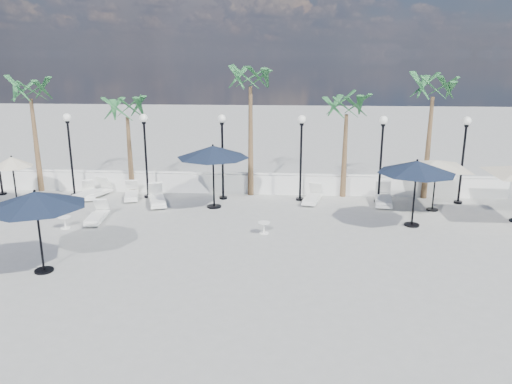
# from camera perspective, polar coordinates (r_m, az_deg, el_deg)

# --- Properties ---
(ground) EXTENTS (100.00, 100.00, 0.00)m
(ground) POSITION_cam_1_polar(r_m,az_deg,el_deg) (16.83, -6.70, -6.95)
(ground) COLOR #999994
(ground) RESTS_ON ground
(balustrade) EXTENTS (26.00, 0.30, 1.01)m
(balustrade) POSITION_cam_1_polar(r_m,az_deg,el_deg) (23.73, -3.46, 0.99)
(balustrade) COLOR white
(balustrade) RESTS_ON ground
(lamppost_1) EXTENTS (0.36, 0.36, 3.84)m
(lamppost_1) POSITION_cam_1_polar(r_m,az_deg,el_deg) (24.28, -20.54, 5.25)
(lamppost_1) COLOR black
(lamppost_1) RESTS_ON ground
(lamppost_2) EXTENTS (0.36, 0.36, 3.84)m
(lamppost_2) POSITION_cam_1_polar(r_m,az_deg,el_deg) (23.06, -12.56, 5.37)
(lamppost_2) COLOR black
(lamppost_2) RESTS_ON ground
(lamppost_3) EXTENTS (0.36, 0.36, 3.84)m
(lamppost_3) POSITION_cam_1_polar(r_m,az_deg,el_deg) (22.33, -3.87, 5.38)
(lamppost_3) COLOR black
(lamppost_3) RESTS_ON ground
(lamppost_4) EXTENTS (0.36, 0.36, 3.84)m
(lamppost_4) POSITION_cam_1_polar(r_m,az_deg,el_deg) (22.13, 5.18, 5.26)
(lamppost_4) COLOR black
(lamppost_4) RESTS_ON ground
(lamppost_5) EXTENTS (0.36, 0.36, 3.84)m
(lamppost_5) POSITION_cam_1_polar(r_m,az_deg,el_deg) (22.48, 14.17, 5.01)
(lamppost_5) COLOR black
(lamppost_5) RESTS_ON ground
(lamppost_6) EXTENTS (0.36, 0.36, 3.84)m
(lamppost_6) POSITION_cam_1_polar(r_m,az_deg,el_deg) (23.36, 22.68, 4.67)
(lamppost_6) COLOR black
(lamppost_6) RESTS_ON ground
(palm_0) EXTENTS (2.60, 2.60, 5.50)m
(palm_0) POSITION_cam_1_polar(r_m,az_deg,el_deg) (25.64, -24.38, 9.97)
(palm_0) COLOR brown
(palm_0) RESTS_ON ground
(palm_1) EXTENTS (2.60, 2.60, 4.70)m
(palm_1) POSITION_cam_1_polar(r_m,az_deg,el_deg) (23.94, -14.52, 8.66)
(palm_1) COLOR brown
(palm_1) RESTS_ON ground
(palm_2) EXTENTS (2.60, 2.60, 6.10)m
(palm_2) POSITION_cam_1_polar(r_m,az_deg,el_deg) (22.69, -0.64, 12.25)
(palm_2) COLOR brown
(palm_2) RESTS_ON ground
(palm_3) EXTENTS (2.60, 2.60, 4.90)m
(palm_3) POSITION_cam_1_polar(r_m,az_deg,el_deg) (22.85, 10.32, 9.09)
(palm_3) COLOR brown
(palm_3) RESTS_ON ground
(palm_4) EXTENTS (2.60, 2.60, 5.70)m
(palm_4) POSITION_cam_1_polar(r_m,az_deg,el_deg) (23.47, 19.58, 10.54)
(palm_4) COLOR brown
(palm_4) RESTS_ON ground
(lounger_0) EXTENTS (1.36, 2.18, 0.78)m
(lounger_0) POSITION_cam_1_polar(r_m,az_deg,el_deg) (24.12, -18.21, -0.04)
(lounger_0) COLOR white
(lounger_0) RESTS_ON ground
(lounger_1) EXTENTS (0.76, 1.85, 0.68)m
(lounger_1) POSITION_cam_1_polar(r_m,az_deg,el_deg) (20.71, -17.70, -2.60)
(lounger_1) COLOR white
(lounger_1) RESTS_ON ground
(lounger_2) EXTENTS (1.17, 1.82, 0.65)m
(lounger_2) POSITION_cam_1_polar(r_m,az_deg,el_deg) (24.19, -18.59, -0.14)
(lounger_2) COLOR white
(lounger_2) RESTS_ON ground
(lounger_3) EXTENTS (1.28, 2.13, 0.76)m
(lounger_3) POSITION_cam_1_polar(r_m,az_deg,el_deg) (22.33, -11.25, -0.78)
(lounger_3) COLOR white
(lounger_3) RESTS_ON ground
(lounger_4) EXTENTS (1.02, 1.87, 0.67)m
(lounger_4) POSITION_cam_1_polar(r_m,az_deg,el_deg) (23.50, -14.05, -0.22)
(lounger_4) COLOR white
(lounger_4) RESTS_ON ground
(lounger_5) EXTENTS (1.02, 1.93, 0.69)m
(lounger_5) POSITION_cam_1_polar(r_m,az_deg,el_deg) (22.39, 6.48, -0.60)
(lounger_5) COLOR white
(lounger_5) RESTS_ON ground
(lounger_6) EXTENTS (0.99, 2.23, 0.81)m
(lounger_6) POSITION_cam_1_polar(r_m,az_deg,el_deg) (22.69, 14.34, -0.67)
(lounger_6) COLOR white
(lounger_6) RESTS_ON ground
(side_table_1) EXTENTS (0.47, 0.47, 0.46)m
(side_table_1) POSITION_cam_1_polar(r_m,az_deg,el_deg) (20.27, -21.01, -3.15)
(side_table_1) COLOR white
(side_table_1) RESTS_ON ground
(side_table_2) EXTENTS (0.45, 0.45, 0.43)m
(side_table_2) POSITION_cam_1_polar(r_m,az_deg,el_deg) (18.41, 0.92, -3.98)
(side_table_2) COLOR white
(side_table_2) RESTS_ON ground
(parasol_navy_left) EXTENTS (2.93, 2.93, 2.59)m
(parasol_navy_left) POSITION_cam_1_polar(r_m,az_deg,el_deg) (15.97, -23.90, -0.81)
(parasol_navy_left) COLOR black
(parasol_navy_left) RESTS_ON ground
(parasol_navy_mid) EXTENTS (3.08, 3.08, 2.76)m
(parasol_navy_mid) POSITION_cam_1_polar(r_m,az_deg,el_deg) (21.08, -4.95, 4.57)
(parasol_navy_mid) COLOR black
(parasol_navy_mid) RESTS_ON ground
(parasol_navy_right) EXTENTS (2.92, 2.92, 2.62)m
(parasol_navy_right) POSITION_cam_1_polar(r_m,az_deg,el_deg) (19.62, 17.89, 2.69)
(parasol_navy_right) COLOR black
(parasol_navy_right) RESTS_ON ground
(parasol_cream_sq_a) EXTENTS (4.75, 4.75, 2.33)m
(parasol_cream_sq_a) POSITION_cam_1_polar(r_m,az_deg,el_deg) (21.95, 19.98, 3.41)
(parasol_cream_sq_a) COLOR black
(parasol_cream_sq_a) RESTS_ON ground
(parasol_cream_small) EXTENTS (1.75, 1.75, 2.15)m
(parasol_cream_small) POSITION_cam_1_polar(r_m,az_deg,el_deg) (24.18, -26.12, 3.04)
(parasol_cream_small) COLOR black
(parasol_cream_small) RESTS_ON ground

